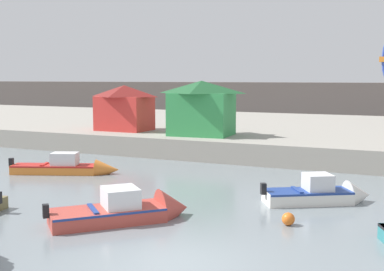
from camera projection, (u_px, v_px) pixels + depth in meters
ground_plane at (175, 263)px, 13.46m from camera, size 240.00×240.00×0.00m
quay_promenade at (336, 135)px, 38.29m from camera, size 110.00×25.18×1.27m
distant_town_skyline at (368, 101)px, 58.90m from camera, size 140.00×3.00×4.40m
motorboat_faded_red at (132, 210)px, 17.46m from camera, size 4.46×4.61×1.68m
motorboat_orange_hull at (71, 167)px, 25.93m from camera, size 5.59×3.06×1.39m
motorboat_white_red_stripe at (324, 194)px, 19.86m from camera, size 4.31×3.33×1.52m
carnival_booth_red_striped at (124, 107)px, 35.21m from camera, size 3.88×2.85×3.17m
carnival_booth_green_kiosk at (202, 107)px, 32.13m from camera, size 4.40×3.45×3.50m
mooring_buoy_orange at (288, 219)px, 16.83m from camera, size 0.44×0.44×0.44m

